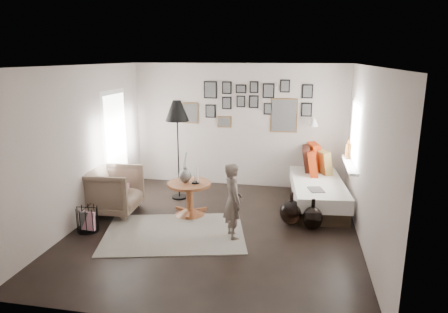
% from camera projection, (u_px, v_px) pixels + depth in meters
% --- Properties ---
extents(ground, '(4.80, 4.80, 0.00)m').
position_uv_depth(ground, '(215.00, 229.00, 6.50)').
color(ground, black).
rests_on(ground, ground).
extents(wall_back, '(4.50, 0.00, 4.50)m').
position_uv_depth(wall_back, '(238.00, 126.00, 8.46)').
color(wall_back, '#AFA299').
rests_on(wall_back, ground).
extents(wall_front, '(4.50, 0.00, 4.50)m').
position_uv_depth(wall_front, '(163.00, 208.00, 3.89)').
color(wall_front, '#AFA299').
rests_on(wall_front, ground).
extents(wall_left, '(0.00, 4.80, 4.80)m').
position_uv_depth(wall_left, '(82.00, 146.00, 6.59)').
color(wall_left, '#AFA299').
rests_on(wall_left, ground).
extents(wall_right, '(0.00, 4.80, 4.80)m').
position_uv_depth(wall_right, '(367.00, 158.00, 5.77)').
color(wall_right, '#AFA299').
rests_on(wall_right, ground).
extents(ceiling, '(4.80, 4.80, 0.00)m').
position_uv_depth(ceiling, '(214.00, 66.00, 5.86)').
color(ceiling, white).
rests_on(ceiling, wall_back).
extents(door_left, '(0.00, 2.14, 2.14)m').
position_uv_depth(door_left, '(116.00, 145.00, 7.79)').
color(door_left, white).
rests_on(door_left, wall_left).
extents(window_right, '(0.15, 1.32, 1.30)m').
position_uv_depth(window_right, '(349.00, 160.00, 7.15)').
color(window_right, white).
rests_on(window_right, wall_right).
extents(gallery_wall, '(2.74, 0.03, 1.08)m').
position_uv_depth(gallery_wall, '(252.00, 105.00, 8.29)').
color(gallery_wall, brown).
rests_on(gallery_wall, wall_back).
extents(wall_sconce, '(0.18, 0.36, 0.16)m').
position_uv_depth(wall_sconce, '(314.00, 122.00, 7.89)').
color(wall_sconce, white).
rests_on(wall_sconce, wall_back).
extents(rug, '(2.49, 2.00, 0.01)m').
position_uv_depth(rug, '(174.00, 233.00, 6.34)').
color(rug, silver).
rests_on(rug, ground).
extents(pedestal_table, '(0.76, 0.76, 0.60)m').
position_uv_depth(pedestal_table, '(190.00, 200.00, 7.02)').
color(pedestal_table, brown).
rests_on(pedestal_table, ground).
extents(vase, '(0.22, 0.22, 0.54)m').
position_uv_depth(vase, '(185.00, 173.00, 6.93)').
color(vase, black).
rests_on(vase, pedestal_table).
extents(candles, '(0.13, 0.13, 0.28)m').
position_uv_depth(candles, '(195.00, 176.00, 6.88)').
color(candles, black).
rests_on(candles, pedestal_table).
extents(daybed, '(1.09, 2.22, 1.04)m').
position_uv_depth(daybed, '(317.00, 187.00, 7.57)').
color(daybed, black).
rests_on(daybed, ground).
extents(magazine_on_daybed, '(0.31, 0.37, 0.02)m').
position_uv_depth(magazine_on_daybed, '(316.00, 190.00, 6.92)').
color(magazine_on_daybed, black).
rests_on(magazine_on_daybed, daybed).
extents(armchair, '(0.95, 0.92, 0.82)m').
position_uv_depth(armchair, '(113.00, 191.00, 7.10)').
color(armchair, '#725F4D').
rests_on(armchair, ground).
extents(armchair_cushion, '(0.38, 0.39, 0.17)m').
position_uv_depth(armchair_cushion, '(115.00, 186.00, 7.13)').
color(armchair_cushion, silver).
rests_on(armchair_cushion, armchair).
extents(floor_lamp, '(0.45, 0.45, 1.93)m').
position_uv_depth(floor_lamp, '(177.00, 114.00, 7.53)').
color(floor_lamp, black).
rests_on(floor_lamp, ground).
extents(magazine_basket, '(0.34, 0.34, 0.40)m').
position_uv_depth(magazine_basket, '(88.00, 219.00, 6.39)').
color(magazine_basket, black).
rests_on(magazine_basket, ground).
extents(demijohn_large, '(0.37, 0.37, 0.56)m').
position_uv_depth(demijohn_large, '(291.00, 212.00, 6.64)').
color(demijohn_large, black).
rests_on(demijohn_large, ground).
extents(demijohn_small, '(0.33, 0.33, 0.51)m').
position_uv_depth(demijohn_small, '(313.00, 218.00, 6.46)').
color(demijohn_small, black).
rests_on(demijohn_small, ground).
extents(child, '(0.45, 0.52, 1.19)m').
position_uv_depth(child, '(233.00, 201.00, 6.07)').
color(child, '#63574E').
rests_on(child, ground).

